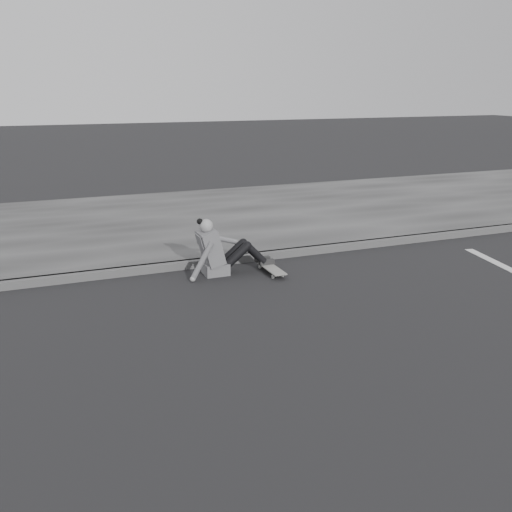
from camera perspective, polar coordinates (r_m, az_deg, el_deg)
The scene contains 5 objects.
ground at distance 7.30m, azimuth 10.44°, elevation -5.58°, with size 80.00×80.00×0.00m, color black.
curb at distance 9.43m, azimuth 2.22°, elevation 0.20°, with size 24.00×0.16×0.12m, color #464646.
sidewalk at distance 12.17m, azimuth -3.53°, elevation 3.93°, with size 24.00×6.00×0.12m, color #373737.
skateboard at distance 8.66m, azimuth 1.49°, elevation -1.23°, with size 0.20×0.78×0.09m.
seated_woman at distance 8.55m, azimuth -3.68°, elevation 0.53°, with size 1.38×0.46×0.88m.
Camera 1 is at (-3.67, -5.69, 2.72)m, focal length 40.00 mm.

